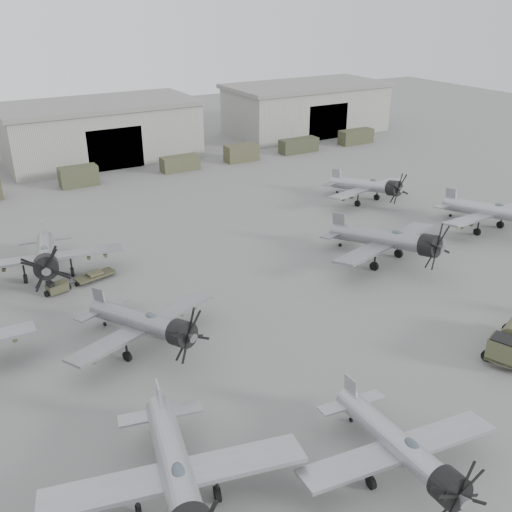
# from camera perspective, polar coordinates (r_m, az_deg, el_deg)

# --- Properties ---
(ground) EXTENTS (220.00, 220.00, 0.00)m
(ground) POSITION_cam_1_polar(r_m,az_deg,el_deg) (41.43, 10.48, -10.13)
(ground) COLOR slate
(ground) RESTS_ON ground
(hangar_center) EXTENTS (29.00, 14.80, 8.70)m
(hangar_center) POSITION_cam_1_polar(r_m,az_deg,el_deg) (92.10, -15.25, 12.00)
(hangar_center) COLOR #A09F95
(hangar_center) RESTS_ON ground
(hangar_right) EXTENTS (29.00, 14.80, 8.70)m
(hangar_right) POSITION_cam_1_polar(r_m,az_deg,el_deg) (108.11, 5.03, 14.55)
(hangar_right) COLOR #A09F95
(hangar_right) RESTS_ON ground
(support_truck_3) EXTENTS (4.97, 2.20, 2.64)m
(support_truck_3) POSITION_cam_1_polar(r_m,az_deg,el_deg) (79.99, -17.32, 7.62)
(support_truck_3) COLOR #3D412A
(support_truck_3) RESTS_ON ground
(support_truck_4) EXTENTS (5.51, 2.20, 2.10)m
(support_truck_4) POSITION_cam_1_polar(r_m,az_deg,el_deg) (84.24, -7.62, 9.17)
(support_truck_4) COLOR #44472E
(support_truck_4) RESTS_ON ground
(support_truck_5) EXTENTS (5.17, 2.20, 2.54)m
(support_truck_5) POSITION_cam_1_polar(r_m,az_deg,el_deg) (88.42, -1.46, 10.27)
(support_truck_5) COLOR #44452D
(support_truck_5) RESTS_ON ground
(support_truck_6) EXTENTS (6.50, 2.20, 2.23)m
(support_truck_6) POSITION_cam_1_polar(r_m,az_deg,el_deg) (93.82, 4.30, 10.97)
(support_truck_6) COLOR #363B26
(support_truck_6) RESTS_ON ground
(support_truck_7) EXTENTS (6.13, 2.20, 2.38)m
(support_truck_7) POSITION_cam_1_polar(r_m,az_deg,el_deg) (100.75, 9.96, 11.68)
(support_truck_7) COLOR #3C3E28
(support_truck_7) RESTS_ON ground
(aircraft_near_0) EXTENTS (13.16, 11.85, 5.23)m
(aircraft_near_0) POSITION_cam_1_polar(r_m,az_deg,el_deg) (29.58, -7.92, -20.89)
(aircraft_near_0) COLOR #9B9EA3
(aircraft_near_0) RESTS_ON ground
(aircraft_near_1) EXTENTS (11.48, 10.33, 4.56)m
(aircraft_near_1) POSITION_cam_1_polar(r_m,az_deg,el_deg) (31.94, 14.53, -18.16)
(aircraft_near_1) COLOR #A1A4A9
(aircraft_near_1) RESTS_ON ground
(aircraft_mid_1) EXTENTS (12.03, 10.86, 4.85)m
(aircraft_mid_1) POSITION_cam_1_polar(r_m,az_deg,el_deg) (41.29, -10.89, -6.64)
(aircraft_mid_1) COLOR gray
(aircraft_mid_1) RESTS_ON ground
(aircraft_mid_2) EXTENTS (13.59, 12.23, 5.41)m
(aircraft_mid_2) POSITION_cam_1_polar(r_m,az_deg,el_deg) (54.71, 13.27, 1.56)
(aircraft_mid_2) COLOR gray
(aircraft_mid_2) RESTS_ON ground
(aircraft_mid_3) EXTENTS (12.66, 11.39, 5.08)m
(aircraft_mid_3) POSITION_cam_1_polar(r_m,az_deg,el_deg) (65.81, 22.63, 4.12)
(aircraft_mid_3) COLOR #A0A2A8
(aircraft_mid_3) RESTS_ON ground
(aircraft_far_0) EXTENTS (13.37, 12.04, 5.31)m
(aircraft_far_0) POSITION_cam_1_polar(r_m,az_deg,el_deg) (53.57, -20.28, 0.07)
(aircraft_far_0) COLOR gray
(aircraft_far_0) RESTS_ON ground
(aircraft_far_1) EXTENTS (12.12, 10.91, 4.81)m
(aircraft_far_1) POSITION_cam_1_polar(r_m,az_deg,el_deg) (70.85, 11.26, 6.86)
(aircraft_far_1) COLOR #9CA0A5
(aircraft_far_1) RESTS_ON ground
(tug_trailer) EXTENTS (6.31, 2.52, 1.25)m
(tug_trailer) POSITION_cam_1_polar(r_m,az_deg,el_deg) (52.26, -17.91, -2.57)
(tug_trailer) COLOR #3C3B27
(tug_trailer) RESTS_ON ground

